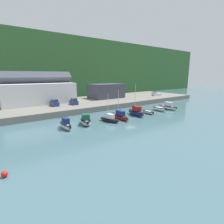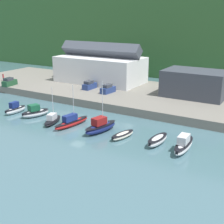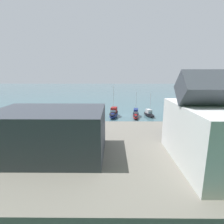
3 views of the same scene
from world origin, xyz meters
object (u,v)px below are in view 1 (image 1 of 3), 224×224
Objects in this scene: moored_boat_4 at (136,112)px; parked_car_0 at (54,103)px; moored_boat_2 at (110,119)px; moored_boat_3 at (120,116)px; moored_boat_5 at (148,112)px; moored_boat_1 at (86,121)px; moored_boat_7 at (168,107)px; mooring_buoy_0 at (4,174)px; moored_boat_0 at (66,125)px; moored_boat_6 at (159,109)px; parked_car_2 at (74,102)px; pickup_truck_0 at (156,94)px.

moored_boat_4 is 2.16× the size of parked_car_0.
moored_boat_2 is 0.77× the size of moored_boat_4.
moored_boat_3 reaches higher than moored_boat_5.
moored_boat_1 is 31.51m from moored_boat_7.
moored_boat_3 is 11.34× the size of mooring_buoy_0.
moored_boat_1 is at bearing 6.33° from moored_boat_0.
moored_boat_5 is (15.03, 0.58, -0.22)m from moored_boat_2.
moored_boat_7 reaches higher than moored_boat_6.
parked_car_2 is (-4.16, 19.51, 1.85)m from moored_boat_3.
moored_boat_6 is 1.37× the size of parked_car_0.
moored_boat_3 is at bearing 178.47° from moored_boat_7.
moored_boat_0 is 36.74m from moored_boat_7.
moored_boat_3 is (9.95, -0.73, -0.09)m from moored_boat_1.
moored_boat_0 is 0.98× the size of moored_boat_5.
moored_boat_3 is 20.03m from parked_car_2.
moored_boat_5 is at bearing 6.56° from moored_boat_3.
moored_boat_4 is (21.53, -0.00, 0.14)m from moored_boat_0.
moored_boat_4 reaches higher than moored_boat_3.
moored_boat_4 is 26.47m from parked_car_0.
parked_car_2 is 0.88× the size of pickup_truck_0.
parked_car_0 is (-16.75, 20.44, 1.64)m from moored_boat_4.
pickup_truck_0 is (21.46, 18.90, 1.88)m from moored_boat_6.
parked_car_0 reaches higher than moored_boat_0.
moored_boat_2 reaches higher than pickup_truck_0.
moored_boat_5 is at bearing -0.31° from moored_boat_0.
moored_boat_1 is at bearing 117.66° from pickup_truck_0.
parked_car_2 is (-0.20, 20.28, 1.96)m from moored_boat_2.
moored_boat_6 is at bearing 0.84° from moored_boat_0.
pickup_truck_0 is at bearing 10.02° from moored_boat_2.
moored_boat_1 is at bearing -88.71° from parked_car_0.
moored_boat_4 reaches higher than moored_boat_6.
moored_boat_0 is 5.26m from moored_boat_1.
moored_boat_3 is at bearing -175.38° from moored_boat_6.
moored_boat_3 reaches higher than moored_boat_1.
moored_boat_1 is at bearing -171.56° from moored_boat_5.
moored_boat_0 is 0.59× the size of moored_boat_4.
mooring_buoy_0 is (-45.35, -13.51, -0.33)m from moored_boat_6.
moored_boat_2 is at bearing 27.08° from mooring_buoy_0.
pickup_truck_0 is at bearing 46.18° from moored_boat_5.
pickup_truck_0 is (38.64, 19.26, 1.75)m from moored_boat_3.
moored_boat_0 is 1.24× the size of parked_car_2.
moored_boat_4 is at bearing 177.96° from moored_boat_7.
moored_boat_3 is at bearing 14.82° from moored_boat_1.
moored_boat_0 is at bearing 116.28° from pickup_truck_0.
parked_car_0 is at bearing 62.26° from mooring_buoy_0.
moored_boat_0 is 0.73× the size of moored_boat_7.
pickup_truck_0 is (48.59, 18.53, 1.66)m from moored_boat_1.
pickup_truck_0 is at bearing 34.07° from moored_boat_3.
parked_car_2 is at bearing 91.89° from moored_boat_1.
moored_boat_1 is 0.89× the size of moored_boat_2.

